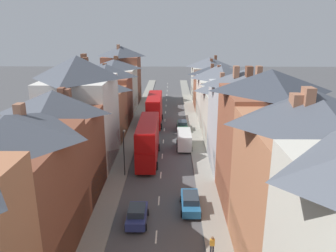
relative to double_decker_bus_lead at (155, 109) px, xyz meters
name	(u,v)px	position (x,y,z in m)	size (l,w,h in m)	color
pavement_left	(136,126)	(-3.29, -1.32, -2.75)	(2.20, 104.00, 0.14)	gray
pavement_right	(193,126)	(6.91, -1.32, -2.75)	(2.20, 104.00, 0.14)	gray
centre_line_dashes	(164,130)	(1.81, -3.32, -2.81)	(0.14, 97.80, 0.01)	silver
terrace_row_left	(84,115)	(-8.38, -15.69, 3.15)	(8.00, 75.08, 13.69)	#B2704C
terrace_row_right	(239,114)	(11.99, -15.08, 3.07)	(8.00, 78.00, 13.93)	beige
double_decker_bus_lead	(155,109)	(0.00, 0.00, 0.00)	(2.74, 10.80, 5.30)	#B70F0F
double_decker_bus_mid_street	(148,140)	(0.00, -16.67, 0.00)	(2.74, 10.80, 5.30)	#B70F0F
car_near_blue	(182,125)	(4.91, -3.44, -1.97)	(1.90, 4.41, 1.68)	#144728
car_near_silver	(146,125)	(-1.29, -2.98, -1.99)	(1.90, 4.34, 1.64)	maroon
car_parked_left_a	(137,215)	(0.01, -31.26, -1.98)	(1.90, 3.83, 1.67)	navy
car_parked_right_a	(190,202)	(4.91, -28.93, -1.98)	(1.90, 4.48, 1.65)	#236093
delivery_van	(184,139)	(4.91, -12.09, -1.48)	(2.20, 5.20, 2.41)	silver
pedestrian_near_right	(212,245)	(6.20, -35.69, -1.78)	(0.36, 0.22, 1.61)	#23232D
street_lamp	(124,150)	(-2.44, -21.53, 0.43)	(0.20, 1.12, 5.50)	black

